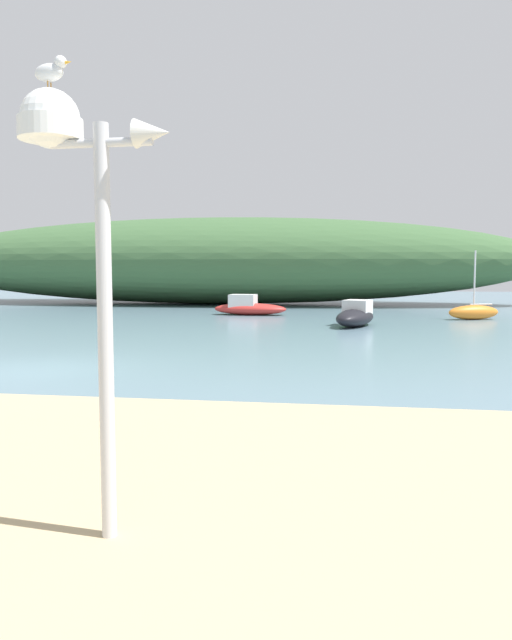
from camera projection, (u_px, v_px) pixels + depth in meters
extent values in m
plane|color=slate|center=(38.00, 370.00, 13.83)|extent=(120.00, 120.00, 0.00)
ellipsoid|color=#3D6038|center=(211.00, 261.00, 42.92)|extent=(47.74, 11.48, 6.35)
cylinder|color=silver|center=(105.00, 335.00, 4.56)|extent=(0.12, 0.12, 3.29)
cylinder|color=silver|center=(101.00, 143.00, 4.43)|extent=(0.83, 0.07, 0.07)
cylinder|color=white|center=(51.00, 129.00, 4.48)|extent=(0.50, 0.50, 0.16)
sphere|color=white|center=(50.00, 119.00, 4.48)|extent=(0.46, 0.46, 0.46)
cone|color=silver|center=(153.00, 133.00, 4.37)|extent=(0.27, 0.22, 0.22)
cylinder|color=orange|center=(51.00, 86.00, 4.48)|extent=(0.01, 0.01, 0.05)
cylinder|color=orange|center=(48.00, 84.00, 4.44)|extent=(0.01, 0.01, 0.05)
ellipsoid|color=white|center=(49.00, 73.00, 4.45)|extent=(0.26, 0.14, 0.14)
ellipsoid|color=#9EA0A8|center=(49.00, 70.00, 4.45)|extent=(0.25, 0.12, 0.05)
sphere|color=white|center=(61.00, 62.00, 4.41)|extent=(0.09, 0.09, 0.09)
cone|color=gold|center=(69.00, 62.00, 4.39)|extent=(0.06, 0.03, 0.03)
ellipsoid|color=black|center=(355.00, 318.00, 24.92)|extent=(2.31, 3.82, 0.76)
cube|color=silver|center=(358.00, 307.00, 25.21)|extent=(1.38, 1.51, 0.64)
ellipsoid|color=#B72D28|center=(250.00, 309.00, 31.50)|extent=(4.09, 1.68, 0.65)
cube|color=silver|center=(243.00, 301.00, 31.54)|extent=(1.47, 1.24, 0.70)
ellipsoid|color=orange|center=(474.00, 312.00, 28.41)|extent=(2.83, 1.78, 0.72)
cylinder|color=silver|center=(475.00, 280.00, 28.28)|extent=(0.08, 0.08, 2.90)
cylinder|color=silver|center=(481.00, 304.00, 28.47)|extent=(1.16, 0.51, 0.06)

